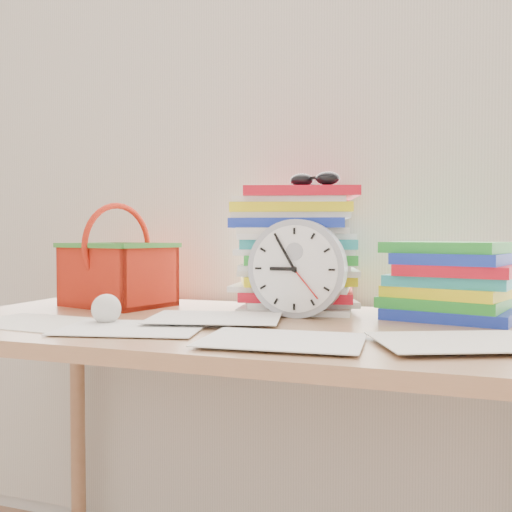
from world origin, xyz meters
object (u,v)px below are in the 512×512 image
at_px(clock, 297,268).
at_px(book_stack, 449,280).
at_px(desk, 243,356).
at_px(paper_stack, 295,250).
at_px(basket, 118,256).

bearing_deg(clock, book_stack, 15.26).
bearing_deg(desk, book_stack, 24.64).
relative_size(desk, paper_stack, 4.38).
height_order(paper_stack, basket, paper_stack).
xyz_separation_m(book_stack, basket, (-0.83, -0.04, 0.05)).
bearing_deg(desk, clock, 48.04).
distance_m(clock, book_stack, 0.34).
xyz_separation_m(desk, basket, (-0.41, 0.16, 0.21)).
bearing_deg(clock, desk, -131.96).
bearing_deg(clock, basket, 174.01).
bearing_deg(basket, paper_stack, 25.79).
distance_m(desk, clock, 0.23).
bearing_deg(basket, clock, 9.87).
height_order(desk, clock, clock).
distance_m(book_stack, basket, 0.84).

